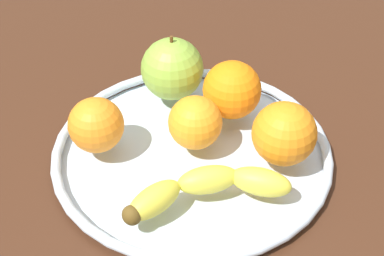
{
  "coord_description": "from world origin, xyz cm",
  "views": [
    {
      "loc": [
        12.43,
        50.67,
        49.32
      ],
      "look_at": [
        0.0,
        0.0,
        4.8
      ],
      "focal_mm": 53.99,
      "sensor_mm": 36.0,
      "label": 1
    }
  ],
  "objects_px": {
    "banana": "(204,188)",
    "orange_front_right": "(96,125)",
    "orange_front_left": "(284,134)",
    "fruit_bowl": "(192,152)",
    "apple": "(175,69)",
    "orange_back_left": "(232,90)",
    "orange_center": "(195,122)"
  },
  "relations": [
    {
      "from": "banana",
      "to": "orange_front_right",
      "type": "relative_size",
      "value": 2.95
    },
    {
      "from": "banana",
      "to": "orange_front_left",
      "type": "xyz_separation_m",
      "value": [
        -0.11,
        -0.04,
        0.02
      ]
    },
    {
      "from": "orange_front_right",
      "to": "fruit_bowl",
      "type": "bearing_deg",
      "value": 165.61
    },
    {
      "from": "apple",
      "to": "orange_front_right",
      "type": "bearing_deg",
      "value": 35.36
    },
    {
      "from": "apple",
      "to": "orange_front_left",
      "type": "relative_size",
      "value": 1.2
    },
    {
      "from": "orange_front_left",
      "to": "fruit_bowl",
      "type": "bearing_deg",
      "value": -24.12
    },
    {
      "from": "fruit_bowl",
      "to": "orange_back_left",
      "type": "height_order",
      "value": "orange_back_left"
    },
    {
      "from": "apple",
      "to": "orange_front_right",
      "type": "height_order",
      "value": "apple"
    },
    {
      "from": "apple",
      "to": "orange_back_left",
      "type": "distance_m",
      "value": 0.08
    },
    {
      "from": "apple",
      "to": "orange_back_left",
      "type": "height_order",
      "value": "apple"
    },
    {
      "from": "apple",
      "to": "orange_back_left",
      "type": "relative_size",
      "value": 1.21
    },
    {
      "from": "banana",
      "to": "orange_front_left",
      "type": "distance_m",
      "value": 0.12
    },
    {
      "from": "banana",
      "to": "orange_back_left",
      "type": "distance_m",
      "value": 0.16
    },
    {
      "from": "fruit_bowl",
      "to": "orange_front_right",
      "type": "xyz_separation_m",
      "value": [
        0.11,
        -0.03,
        0.04
      ]
    },
    {
      "from": "fruit_bowl",
      "to": "banana",
      "type": "distance_m",
      "value": 0.09
    },
    {
      "from": "orange_center",
      "to": "orange_back_left",
      "type": "distance_m",
      "value": 0.08
    },
    {
      "from": "banana",
      "to": "orange_center",
      "type": "relative_size",
      "value": 3.03
    },
    {
      "from": "orange_center",
      "to": "orange_back_left",
      "type": "height_order",
      "value": "orange_back_left"
    },
    {
      "from": "orange_front_left",
      "to": "orange_back_left",
      "type": "xyz_separation_m",
      "value": [
        0.03,
        -0.1,
        -0.0
      ]
    },
    {
      "from": "orange_center",
      "to": "orange_back_left",
      "type": "xyz_separation_m",
      "value": [
        -0.06,
        -0.05,
        0.0
      ]
    },
    {
      "from": "fruit_bowl",
      "to": "orange_front_left",
      "type": "relative_size",
      "value": 4.51
    },
    {
      "from": "orange_front_right",
      "to": "orange_back_left",
      "type": "relative_size",
      "value": 0.9
    },
    {
      "from": "orange_back_left",
      "to": "banana",
      "type": "bearing_deg",
      "value": 62.19
    },
    {
      "from": "orange_front_left",
      "to": "orange_center",
      "type": "bearing_deg",
      "value": -28.13
    },
    {
      "from": "fruit_bowl",
      "to": "apple",
      "type": "bearing_deg",
      "value": -92.06
    },
    {
      "from": "orange_center",
      "to": "fruit_bowl",
      "type": "bearing_deg",
      "value": 47.22
    },
    {
      "from": "orange_front_right",
      "to": "apple",
      "type": "bearing_deg",
      "value": -144.64
    },
    {
      "from": "fruit_bowl",
      "to": "banana",
      "type": "xyz_separation_m",
      "value": [
        0.01,
        0.09,
        0.02
      ]
    },
    {
      "from": "orange_front_left",
      "to": "orange_front_right",
      "type": "distance_m",
      "value": 0.22
    },
    {
      "from": "orange_front_right",
      "to": "orange_front_left",
      "type": "bearing_deg",
      "value": 160.87
    },
    {
      "from": "apple",
      "to": "orange_front_left",
      "type": "xyz_separation_m",
      "value": [
        -0.1,
        0.15,
        -0.0
      ]
    },
    {
      "from": "fruit_bowl",
      "to": "orange_center",
      "type": "height_order",
      "value": "orange_center"
    }
  ]
}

